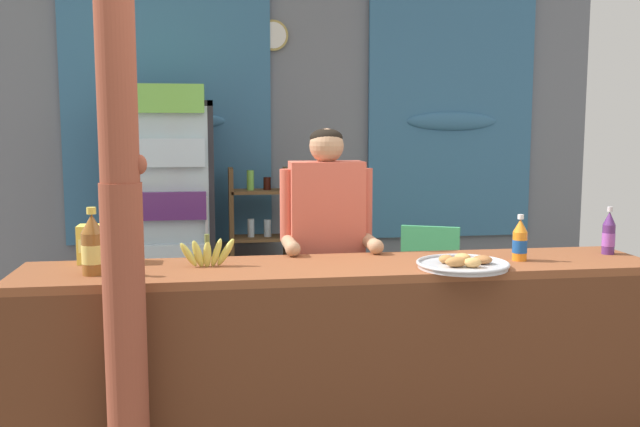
{
  "coord_description": "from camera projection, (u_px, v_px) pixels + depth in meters",
  "views": [
    {
      "loc": [
        -0.72,
        -2.8,
        1.58
      ],
      "look_at": [
        -0.14,
        1.09,
        1.09
      ],
      "focal_mm": 39.58,
      "sensor_mm": 36.0,
      "label": 1
    }
  ],
  "objects": [
    {
      "name": "banana_bunch",
      "position": [
        208.0,
        253.0,
        3.36
      ],
      "size": [
        0.28,
        0.05,
        0.16
      ],
      "color": "#CCC14C",
      "rests_on": "stall_counter"
    },
    {
      "name": "snack_box_instant_noodle",
      "position": [
        102.0,
        244.0,
        3.45
      ],
      "size": [
        0.22,
        0.13,
        0.19
      ],
      "color": "#EAD14C",
      "rests_on": "stall_counter"
    },
    {
      "name": "bottle_shelf_rack",
      "position": [
        259.0,
        243.0,
        5.62
      ],
      "size": [
        0.48,
        0.28,
        1.25
      ],
      "color": "brown",
      "rests_on": "ground"
    },
    {
      "name": "stall_counter",
      "position": [
        346.0,
        340.0,
        3.35
      ],
      "size": [
        3.07,
        0.58,
        0.91
      ],
      "color": "brown",
      "rests_on": "ground"
    },
    {
      "name": "shopkeeper",
      "position": [
        327.0,
        234.0,
        3.9
      ],
      "size": [
        0.52,
        0.42,
        1.56
      ],
      "color": "#28282D",
      "rests_on": "ground"
    },
    {
      "name": "timber_post",
      "position": [
        121.0,
        197.0,
        2.81
      ],
      "size": [
        0.19,
        0.17,
        2.71
      ],
      "color": "brown",
      "rests_on": "ground"
    },
    {
      "name": "plastic_lawn_chair",
      "position": [
        432.0,
        273.0,
        5.21
      ],
      "size": [
        0.58,
        0.58,
        0.86
      ],
      "color": "#4CC675",
      "rests_on": "ground"
    },
    {
      "name": "soda_bottle_orange_soda",
      "position": [
        520.0,
        241.0,
        3.5
      ],
      "size": [
        0.07,
        0.07,
        0.23
      ],
      "color": "orange",
      "rests_on": "stall_counter"
    },
    {
      "name": "soda_bottle_iced_tea",
      "position": [
        93.0,
        246.0,
        3.16
      ],
      "size": [
        0.1,
        0.1,
        0.31
      ],
      "color": "brown",
      "rests_on": "stall_counter"
    },
    {
      "name": "back_wall_curtained",
      "position": [
        301.0,
        140.0,
        5.93
      ],
      "size": [
        5.07,
        0.22,
        2.83
      ],
      "color": "slate",
      "rests_on": "ground"
    },
    {
      "name": "pastry_tray",
      "position": [
        463.0,
        264.0,
        3.33
      ],
      "size": [
        0.44,
        0.44,
        0.07
      ],
      "color": "#BCBCC1",
      "rests_on": "stall_counter"
    },
    {
      "name": "ground_plane",
      "position": [
        339.0,
        389.0,
        4.26
      ],
      "size": [
        7.99,
        7.99,
        0.0
      ],
      "primitive_type": "plane",
      "color": "#665B51"
    },
    {
      "name": "soda_bottle_grape_soda",
      "position": [
        609.0,
        234.0,
        3.68
      ],
      "size": [
        0.07,
        0.07,
        0.25
      ],
      "color": "#56286B",
      "rests_on": "stall_counter"
    },
    {
      "name": "drink_fridge",
      "position": [
        165.0,
        201.0,
        5.23
      ],
      "size": [
        0.73,
        0.61,
        1.86
      ],
      "color": "#232328",
      "rests_on": "ground"
    }
  ]
}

